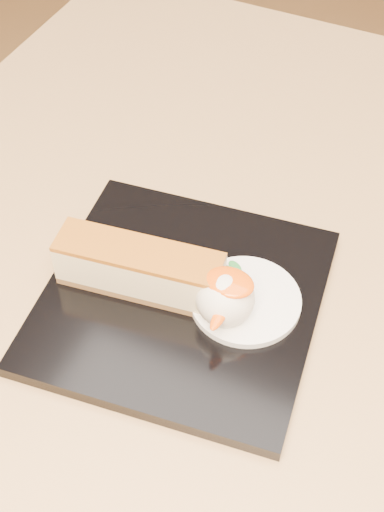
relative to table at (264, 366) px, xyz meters
The scene contains 7 objects.
table is the anchor object (origin of this frame).
dessert_plate 0.19m from the table, 130.16° to the right, with size 0.22×0.22×0.01m, color black.
cheesecake 0.22m from the table, 141.45° to the right, with size 0.14×0.05×0.04m.
cream_smear 0.18m from the table, 99.29° to the right, with size 0.09×0.09×0.01m, color white.
ice_cream_scoop 0.21m from the table, 104.22° to the right, with size 0.05×0.05×0.05m, color white.
mango_sauce 0.22m from the table, 103.11° to the right, with size 0.04×0.03×0.01m, color #FF5808.
mint_sprig 0.18m from the table, 141.67° to the right, with size 0.03×0.02×0.00m.
Camera 1 is at (0.10, -0.39, 1.19)m, focal length 50.00 mm.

